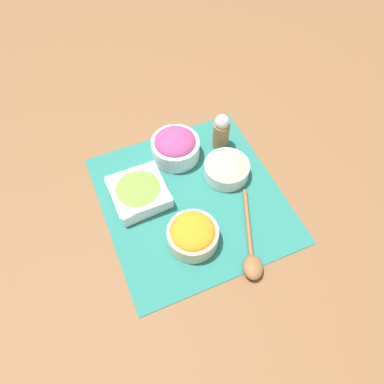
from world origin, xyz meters
The scene contains 8 objects.
ground_plane centered at (0.00, 0.00, 0.00)m, with size 3.00×3.00×0.00m, color brown.
placemat centered at (0.00, 0.00, 0.00)m, with size 0.49×0.47×0.00m.
onion_bowl centered at (0.16, -0.02, 0.04)m, with size 0.14×0.14×0.08m.
carrot_bowl centered at (-0.12, 0.05, 0.04)m, with size 0.13×0.13×0.07m.
lettuce_bowl centered at (0.06, 0.13, 0.03)m, with size 0.15×0.15×0.05m.
cucumber_bowl centered at (0.04, -0.12, 0.03)m, with size 0.12×0.12×0.06m.
wooden_spoon centered at (-0.21, -0.06, 0.02)m, with size 0.25×0.13×0.03m.
pepper_shaker centered at (0.14, -0.15, 0.06)m, with size 0.05×0.05×0.11m.
Camera 1 is at (-0.50, 0.22, 0.85)m, focal length 35.00 mm.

